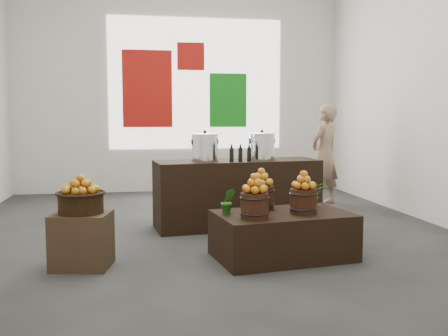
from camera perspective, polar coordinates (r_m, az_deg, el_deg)
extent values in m
plane|color=#393936|center=(6.05, -2.20, -7.36)|extent=(7.00, 7.00, 0.00)
cube|color=silver|center=(9.40, -5.05, 9.57)|extent=(6.00, 0.04, 4.00)
cube|color=white|center=(9.41, -3.19, 9.58)|extent=(3.20, 0.02, 2.40)
cube|color=#A5120C|center=(9.33, -8.75, 8.93)|extent=(0.90, 0.04, 1.40)
cube|color=#127716|center=(9.47, 0.47, 7.74)|extent=(0.70, 0.04, 1.00)
cube|color=#A5120C|center=(9.43, -3.82, 12.61)|extent=(0.50, 0.04, 0.50)
cube|color=#483022|center=(4.81, -15.93, -7.95)|extent=(0.58, 0.51, 0.51)
cylinder|color=black|center=(4.74, -16.04, -3.88)|extent=(0.41, 0.41, 0.18)
cube|color=black|center=(4.97, 6.71, -7.64)|extent=(1.40, 0.98, 0.45)
cylinder|color=#38180F|center=(4.60, 3.51, -4.33)|extent=(0.26, 0.26, 0.24)
cylinder|color=#38180F|center=(4.89, 9.07, -3.78)|extent=(0.26, 0.26, 0.24)
cylinder|color=#38180F|center=(5.07, 4.29, -3.39)|extent=(0.26, 0.26, 0.24)
imported|color=#206916|center=(5.28, 9.99, -3.01)|extent=(0.28, 0.25, 0.26)
imported|color=#206916|center=(4.80, 0.45, -3.83)|extent=(0.15, 0.12, 0.25)
cube|color=black|center=(6.32, 1.52, -2.91)|extent=(2.12, 0.89, 0.84)
cylinder|color=silver|center=(6.14, -2.20, 2.28)|extent=(0.32, 0.32, 0.32)
cylinder|color=silver|center=(6.37, 4.34, 2.39)|extent=(0.32, 0.32, 0.32)
imported|color=#93715A|center=(8.01, 11.41, 1.49)|extent=(0.69, 0.64, 1.59)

